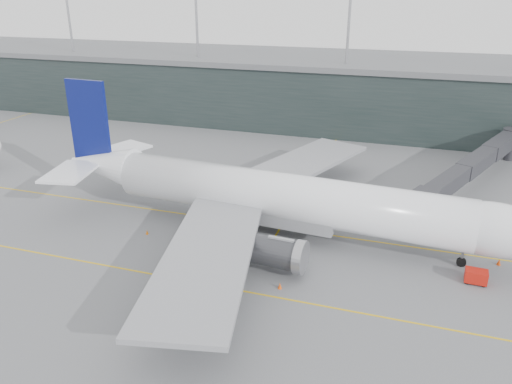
% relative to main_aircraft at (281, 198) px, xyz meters
% --- Properties ---
extents(ground, '(320.00, 320.00, 0.00)m').
position_rel_main_aircraft_xyz_m(ground, '(-5.36, 5.49, -5.16)').
color(ground, '#56575B').
rests_on(ground, ground).
extents(taxiline_a, '(160.00, 0.25, 0.02)m').
position_rel_main_aircraft_xyz_m(taxiline_a, '(-5.36, 1.49, -5.15)').
color(taxiline_a, gold).
rests_on(taxiline_a, ground).
extents(taxiline_b, '(160.00, 0.25, 0.02)m').
position_rel_main_aircraft_xyz_m(taxiline_b, '(-5.36, -14.51, -5.15)').
color(taxiline_b, gold).
rests_on(taxiline_b, ground).
extents(taxiline_lead_main, '(0.25, 60.00, 0.02)m').
position_rel_main_aircraft_xyz_m(taxiline_lead_main, '(-0.36, 25.49, -5.15)').
color(taxiline_lead_main, gold).
rests_on(taxiline_lead_main, ground).
extents(terminal, '(240.00, 36.00, 29.00)m').
position_rel_main_aircraft_xyz_m(terminal, '(-5.37, 63.49, 2.46)').
color(terminal, '#1D2828').
rests_on(terminal, ground).
extents(main_aircraft, '(65.57, 61.47, 18.38)m').
position_rel_main_aircraft_xyz_m(main_aircraft, '(0.00, 0.00, 0.00)').
color(main_aircraft, white).
rests_on(main_aircraft, ground).
extents(jet_bridge, '(17.91, 43.83, 6.06)m').
position_rel_main_aircraft_xyz_m(jet_bridge, '(23.79, 26.98, -0.62)').
color(jet_bridge, '#2B2B30').
rests_on(jet_bridge, ground).
extents(gse_cart, '(2.42, 1.61, 1.61)m').
position_rel_main_aircraft_xyz_m(gse_cart, '(23.83, -5.00, -4.26)').
color(gse_cart, red).
rests_on(gse_cart, ground).
extents(uld_a, '(2.31, 2.04, 1.79)m').
position_rel_main_aircraft_xyz_m(uld_a, '(-9.36, 15.64, -4.22)').
color(uld_a, '#35363A').
rests_on(uld_a, ground).
extents(uld_b, '(2.39, 2.08, 1.88)m').
position_rel_main_aircraft_xyz_m(uld_b, '(-6.32, 17.56, -4.17)').
color(uld_b, '#35363A').
rests_on(uld_b, ground).
extents(uld_c, '(2.15, 1.77, 1.85)m').
position_rel_main_aircraft_xyz_m(uld_c, '(-4.30, 14.84, -4.19)').
color(uld_c, '#35363A').
rests_on(uld_c, ground).
extents(cone_nose, '(0.50, 0.50, 0.80)m').
position_rel_main_aircraft_xyz_m(cone_nose, '(26.78, 0.10, -4.76)').
color(cone_nose, '#D7420B').
rests_on(cone_nose, ground).
extents(cone_wing_stbd, '(0.45, 0.45, 0.71)m').
position_rel_main_aircraft_xyz_m(cone_wing_stbd, '(3.55, -12.79, -4.80)').
color(cone_wing_stbd, '#E84C0C').
rests_on(cone_wing_stbd, ground).
extents(cone_wing_port, '(0.40, 0.40, 0.64)m').
position_rel_main_aircraft_xyz_m(cone_wing_port, '(3.47, 16.22, -4.84)').
color(cone_wing_port, '#D7550B').
rests_on(cone_wing_port, ground).
extents(cone_tail, '(0.39, 0.39, 0.62)m').
position_rel_main_aircraft_xyz_m(cone_tail, '(-16.70, -5.81, -4.85)').
color(cone_tail, orange).
rests_on(cone_tail, ground).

